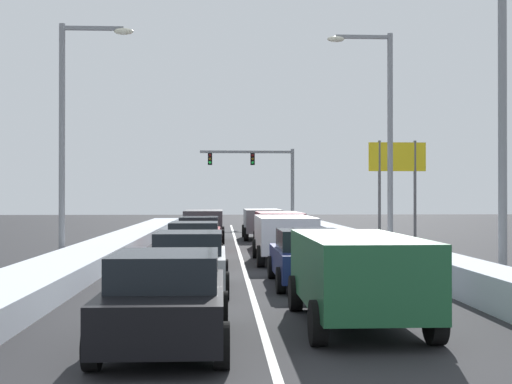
% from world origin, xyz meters
% --- Properties ---
extents(ground_plane, '(129.92, 129.92, 0.00)m').
position_xyz_m(ground_plane, '(0.00, 19.99, 0.00)').
color(ground_plane, '#28282B').
extents(lane_stripe_between_right_lane_and_center_lane, '(0.14, 54.96, 0.01)m').
position_xyz_m(lane_stripe_between_right_lane_and_center_lane, '(-0.00, 24.98, 0.00)').
color(lane_stripe_between_right_lane_and_center_lane, silver).
rests_on(lane_stripe_between_right_lane_and_center_lane, ground).
extents(snow_bank_right_shoulder, '(1.22, 54.96, 0.78)m').
position_xyz_m(snow_bank_right_shoulder, '(5.30, 24.98, 0.39)').
color(snow_bank_right_shoulder, silver).
rests_on(snow_bank_right_shoulder, ground).
extents(snow_bank_left_shoulder, '(2.01, 54.96, 0.59)m').
position_xyz_m(snow_bank_left_shoulder, '(-5.30, 24.98, 0.29)').
color(snow_bank_left_shoulder, silver).
rests_on(snow_bank_left_shoulder, ground).
extents(suv_green_right_lane_nearest, '(2.16, 4.90, 1.67)m').
position_xyz_m(suv_green_right_lane_nearest, '(1.76, 7.82, 1.02)').
color(suv_green_right_lane_nearest, '#1E5633').
rests_on(suv_green_right_lane_nearest, ground).
extents(sedan_navy_right_lane_second, '(2.00, 4.50, 1.51)m').
position_xyz_m(sedan_navy_right_lane_second, '(1.61, 13.58, 0.76)').
color(sedan_navy_right_lane_second, navy).
rests_on(sedan_navy_right_lane_second, ground).
extents(suv_white_right_lane_third, '(2.16, 4.90, 1.67)m').
position_xyz_m(suv_white_right_lane_third, '(1.53, 20.06, 1.02)').
color(suv_white_right_lane_third, silver).
rests_on(suv_white_right_lane_third, ground).
extents(suv_maroon_right_lane_fourth, '(2.16, 4.90, 1.67)m').
position_xyz_m(suv_maroon_right_lane_fourth, '(1.87, 26.56, 1.02)').
color(suv_maroon_right_lane_fourth, maroon).
rests_on(suv_maroon_right_lane_fourth, ground).
extents(suv_gray_right_lane_fifth, '(2.16, 4.90, 1.67)m').
position_xyz_m(suv_gray_right_lane_fifth, '(1.51, 33.62, 1.02)').
color(suv_gray_right_lane_fifth, slate).
rests_on(suv_gray_right_lane_fifth, ground).
extents(sedan_black_center_lane_nearest, '(2.00, 4.50, 1.51)m').
position_xyz_m(sedan_black_center_lane_nearest, '(-1.62, 6.23, 0.76)').
color(sedan_black_center_lane_nearest, black).
rests_on(sedan_black_center_lane_nearest, ground).
extents(sedan_silver_center_lane_second, '(2.00, 4.50, 1.51)m').
position_xyz_m(sedan_silver_center_lane_second, '(-1.56, 12.61, 0.76)').
color(sedan_silver_center_lane_second, '#B7BABF').
rests_on(sedan_silver_center_lane_second, ground).
extents(sedan_tan_center_lane_third, '(2.00, 4.50, 1.51)m').
position_xyz_m(sedan_tan_center_lane_third, '(-1.70, 19.14, 0.76)').
color(sedan_tan_center_lane_third, '#937F60').
rests_on(sedan_tan_center_lane_third, ground).
extents(sedan_red_center_lane_fourth, '(2.00, 4.50, 1.51)m').
position_xyz_m(sedan_red_center_lane_fourth, '(-1.73, 25.30, 0.76)').
color(sedan_red_center_lane_fourth, maroon).
rests_on(sedan_red_center_lane_fourth, ground).
extents(suv_charcoal_center_lane_fifth, '(2.16, 4.90, 1.67)m').
position_xyz_m(suv_charcoal_center_lane_fifth, '(-1.69, 31.44, 1.02)').
color(suv_charcoal_center_lane_fifth, '#38383D').
rests_on(suv_charcoal_center_lane_fifth, ground).
extents(traffic_light_gantry, '(7.54, 0.47, 6.20)m').
position_xyz_m(traffic_light_gantry, '(2.57, 49.96, 4.50)').
color(traffic_light_gantry, slate).
rests_on(traffic_light_gantry, ground).
extents(street_lamp_right_near, '(2.66, 0.36, 8.35)m').
position_xyz_m(street_lamp_right_near, '(6.13, 12.49, 4.98)').
color(street_lamp_right_near, gray).
rests_on(street_lamp_right_near, ground).
extents(street_lamp_right_mid, '(2.66, 0.36, 8.96)m').
position_xyz_m(street_lamp_right_mid, '(5.69, 22.49, 5.31)').
color(street_lamp_right_mid, gray).
rests_on(street_lamp_right_mid, ground).
extents(street_lamp_left_mid, '(2.66, 0.36, 8.62)m').
position_xyz_m(street_lamp_left_mid, '(-6.15, 20.18, 5.13)').
color(street_lamp_left_mid, gray).
rests_on(street_lamp_left_mid, ground).
extents(roadside_sign_right, '(3.20, 0.16, 5.50)m').
position_xyz_m(roadside_sign_right, '(9.00, 32.90, 4.02)').
color(roadside_sign_right, '#59595B').
rests_on(roadside_sign_right, ground).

